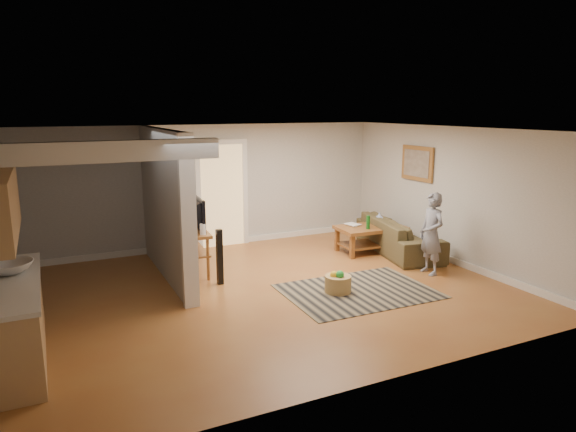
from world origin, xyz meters
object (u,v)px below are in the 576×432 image
(speaker_left, at_px, (220,257))
(speaker_right, at_px, (176,236))
(tv_console, at_px, (192,233))
(child, at_px, (429,273))
(toy_basket, at_px, (338,283))
(sofa, at_px, (398,252))
(toddler, at_px, (184,253))
(coffee_table, at_px, (371,232))

(speaker_left, xyz_separation_m, speaker_right, (-0.30, 1.70, -0.00))
(tv_console, distance_m, child, 4.18)
(toy_basket, bearing_deg, sofa, 32.64)
(sofa, distance_m, speaker_right, 4.38)
(toddler, bearing_deg, coffee_table, 151.85)
(coffee_table, height_order, tv_console, tv_console)
(speaker_left, distance_m, child, 3.64)
(tv_console, relative_size, speaker_left, 1.36)
(toddler, bearing_deg, tv_console, 78.97)
(speaker_left, relative_size, speaker_right, 1.01)
(sofa, xyz_separation_m, toddler, (-3.90, 1.74, 0.00))
(tv_console, xyz_separation_m, toddler, (0.14, 1.23, -0.70))
(child, bearing_deg, toddler, -128.42)
(sofa, distance_m, toy_basket, 2.72)
(sofa, relative_size, toddler, 2.25)
(tv_console, height_order, speaker_right, tv_console)
(sofa, relative_size, speaker_right, 2.54)
(sofa, height_order, toy_basket, toy_basket)
(tv_console, xyz_separation_m, speaker_left, (0.22, -0.80, -0.24))
(speaker_right, bearing_deg, toddler, 38.34)
(coffee_table, xyz_separation_m, tv_console, (-3.56, 0.25, 0.30))
(speaker_right, xyz_separation_m, toy_basket, (1.84, -2.87, -0.30))
(toy_basket, height_order, toddler, toddler)
(sofa, bearing_deg, toy_basket, 134.65)
(sofa, height_order, tv_console, tv_console)
(toddler, bearing_deg, child, 134.07)
(toddler, bearing_deg, sofa, 151.22)
(child, bearing_deg, tv_console, -114.10)
(coffee_table, height_order, toddler, coffee_table)
(toy_basket, bearing_deg, tv_console, 131.65)
(coffee_table, xyz_separation_m, speaker_right, (-3.64, 1.14, 0.05))
(sofa, bearing_deg, child, 176.92)
(coffee_table, height_order, speaker_left, speaker_left)
(tv_console, bearing_deg, toddler, 87.29)
(speaker_left, bearing_deg, coffee_table, 9.26)
(sofa, bearing_deg, speaker_right, 83.20)
(tv_console, distance_m, toy_basket, 2.70)
(speaker_left, height_order, toy_basket, speaker_left)
(coffee_table, relative_size, child, 0.96)
(child, bearing_deg, speaker_left, -104.25)
(toy_basket, bearing_deg, child, 3.21)
(toddler, bearing_deg, speaker_right, 52.28)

